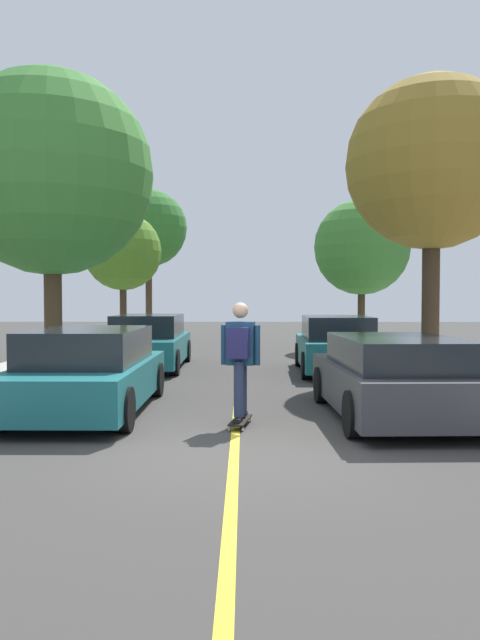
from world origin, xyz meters
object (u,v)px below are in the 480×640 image
at_px(parked_car_left_near, 148,342).
at_px(fire_hydrant, 434,367).
at_px(street_tree_left_nearest, 52,174).
at_px(street_tree_right_near, 362,247).
at_px(street_tree_left_near, 123,252).
at_px(parked_car_left_nearest, 89,371).
at_px(parked_car_right_near, 336,345).
at_px(skateboarder, 240,354).
at_px(parked_car_right_nearest, 393,377).
at_px(street_tree_left_far, 148,228).
at_px(skateboard, 240,420).
at_px(street_tree_right_nearest, 432,165).

bearing_deg(parked_car_left_near, fire_hydrant, -32.37).
bearing_deg(street_tree_left_nearest, street_tree_right_near, 41.61).
height_order(parked_car_left_near, street_tree_left_near, street_tree_left_near).
bearing_deg(parked_car_left_nearest, parked_car_right_near, 47.15).
bearing_deg(parked_car_left_nearest, skateboarder, -25.26).
distance_m(parked_car_left_near, parked_car_right_nearest, 8.40).
height_order(parked_car_right_nearest, street_tree_left_near, street_tree_left_near).
relative_size(street_tree_left_nearest, street_tree_left_far, 1.03).
bearing_deg(street_tree_left_nearest, parked_car_right_near, 6.66).
relative_size(street_tree_left_nearest, skateboarder, 4.13).
height_order(parked_car_left_nearest, parked_car_left_near, parked_car_left_near).
height_order(parked_car_right_near, skateboard, parked_car_right_near).
xyz_separation_m(parked_car_left_nearest, street_tree_left_near, (-1.98, 12.91, 2.93)).
distance_m(street_tree_right_near, fire_hydrant, 10.60).
xyz_separation_m(street_tree_left_nearest, skateboard, (4.49, -5.61, -4.70)).
xyz_separation_m(street_tree_right_near, skateboarder, (-4.36, -13.50, -2.64)).
distance_m(parked_car_left_nearest, street_tree_left_far, 19.74).
height_order(street_tree_right_nearest, skateboarder, street_tree_right_nearest).
relative_size(street_tree_left_near, fire_hydrant, 7.03).
relative_size(fire_hydrant, skateboard, 0.81).
height_order(street_tree_right_near, skateboarder, street_tree_right_near).
bearing_deg(skateboard, parked_car_right_near, 69.68).
xyz_separation_m(parked_car_right_nearest, street_tree_right_near, (1.98, 12.87, 3.06)).
height_order(street_tree_left_near, skateboard, street_tree_left_near).
distance_m(parked_car_right_nearest, skateboard, 2.51).
height_order(parked_car_left_nearest, skateboarder, skateboarder).
bearing_deg(street_tree_left_far, street_tree_right_nearest, -59.58).
bearing_deg(parked_car_left_near, skateboard, -71.33).
bearing_deg(parked_car_right_near, parked_car_left_near, 168.29).
xyz_separation_m(street_tree_left_far, street_tree_right_nearest, (8.84, -15.06, -0.25)).
bearing_deg(street_tree_left_nearest, fire_hydrant, -14.95).
bearing_deg(parked_car_right_near, parked_car_left_nearest, -132.85).
relative_size(street_tree_left_nearest, street_tree_left_near, 1.43).
height_order(fire_hydrant, skateboard, fire_hydrant).
relative_size(parked_car_left_near, street_tree_right_near, 0.87).
relative_size(parked_car_left_nearest, street_tree_right_nearest, 0.67).
relative_size(parked_car_right_near, street_tree_right_near, 0.77).
xyz_separation_m(parked_car_left_near, street_tree_right_near, (6.86, 6.04, 3.03)).
bearing_deg(street_tree_right_nearest, parked_car_left_nearest, -149.37).
height_order(street_tree_left_nearest, skateboard, street_tree_left_nearest).
relative_size(parked_car_left_near, skateboard, 5.37).
xyz_separation_m(parked_car_left_nearest, parked_car_right_near, (4.88, 5.26, 0.02)).
distance_m(street_tree_left_nearest, street_tree_right_near, 11.88).
bearing_deg(street_tree_right_nearest, skateboard, -129.89).
xyz_separation_m(parked_car_left_near, fire_hydrant, (6.38, -4.05, -0.20)).
bearing_deg(parked_car_left_nearest, parked_car_right_nearest, -6.51).
bearing_deg(street_tree_left_far, fire_hydrant, -63.66).
xyz_separation_m(parked_car_left_nearest, street_tree_left_nearest, (-1.98, 4.46, 4.12)).
distance_m(street_tree_right_near, skateboarder, 14.43).
distance_m(parked_car_left_nearest, street_tree_left_near, 13.38).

